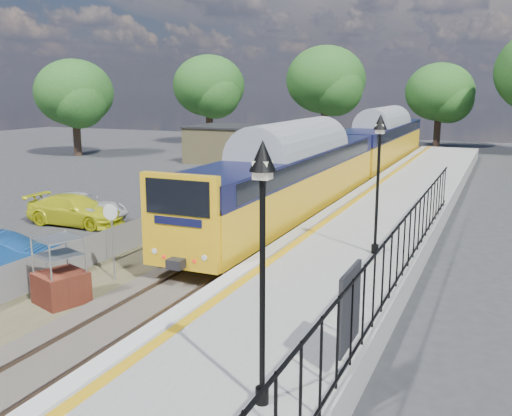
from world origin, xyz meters
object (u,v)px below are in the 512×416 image
Objects in this scene: train at (349,152)px; car_blue at (1,254)px; car_yellow at (75,210)px; victorian_lamp_south at (263,214)px; brick_plinth at (60,272)px; speed_sign at (112,230)px; victorian_lamp_north at (379,152)px; car_white at (79,208)px.

car_blue is (-6.63, -21.37, -1.65)m from train.
victorian_lamp_south is at bearing -131.88° from car_yellow.
car_blue is 7.17m from car_yellow.
brick_plinth is 10.43m from car_yellow.
speed_sign is (0.17, 2.26, 0.78)m from brick_plinth.
victorian_lamp_north is (-0.20, 10.00, 0.00)m from victorian_lamp_south.
victorian_lamp_north is 9.02m from speed_sign.
victorian_lamp_south reaches higher than train.
victorian_lamp_north is at bearing -98.87° from car_white.
speed_sign is 0.56× the size of car_yellow.
brick_plinth is (-7.97, -6.03, -3.30)m from victorian_lamp_north.
victorian_lamp_south is 0.94× the size of car_white.
car_white is (-9.41, -14.15, -1.66)m from train.
car_white is (-6.75, 8.65, -0.32)m from brick_plinth.
car_yellow is at bearing 128.88° from brick_plinth.
train reaches higher than car_white.
victorian_lamp_south is 2.22× the size of brick_plinth.
train is 22.99m from brick_plinth.
victorian_lamp_south is 1.09× the size of car_blue.
car_yellow is at bearing 134.11° from speed_sign.
car_yellow reaches higher than car_white.
train is 15.47× the size of speed_sign.
speed_sign reaches higher than car_yellow.
victorian_lamp_north is at bearing 37.14° from brick_plinth.
victorian_lamp_south is at bearing -129.02° from car_white.
train is at bearing -32.43° from car_white.
train is at bearing -34.59° from car_yellow.
victorian_lamp_north is 0.11× the size of train.
train is at bearing 101.61° from victorian_lamp_south.
speed_sign is at bearing -154.19° from victorian_lamp_north.
train reaches higher than speed_sign.
train is 17.07m from car_white.
victorian_lamp_north is at bearing 21.03° from speed_sign.
speed_sign is at bearing -96.94° from train.
train is at bearing -41.98° from car_blue.
car_blue is 7.74m from car_white.
victorian_lamp_north is at bearing -93.63° from car_blue.
brick_plinth is 0.49× the size of car_blue.
victorian_lamp_south and victorian_lamp_north have the same top height.
victorian_lamp_south reaches higher than speed_sign.
car_yellow is at bearing 140.60° from victorian_lamp_south.
car_blue is at bearing -173.40° from speed_sign.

